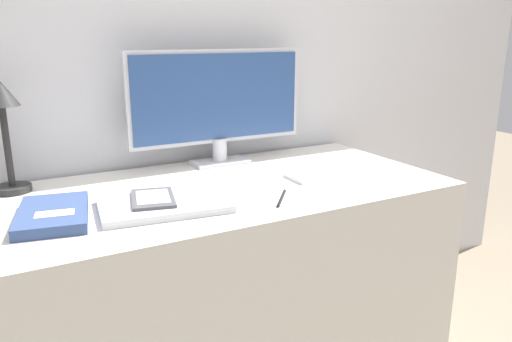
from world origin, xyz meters
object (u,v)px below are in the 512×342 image
object	(u,v)px
monitor	(218,102)
notebook	(53,214)
desk_lamp	(3,117)
pen	(282,198)
ereader	(153,198)
keyboard	(331,173)
laptop	(164,204)

from	to	relation	value
monitor	notebook	size ratio (longest dim) A/B	2.24
desk_lamp	pen	bearing A→B (deg)	-33.66
ereader	pen	distance (m)	0.37
desk_lamp	pen	xyz separation A→B (m)	(0.68, -0.45, -0.23)
keyboard	laptop	distance (m)	0.61
keyboard	laptop	size ratio (longest dim) A/B	0.83
keyboard	ereader	world-z (taller)	ereader
laptop	pen	xyz separation A→B (m)	(0.32, -0.09, -0.01)
laptop	notebook	bearing A→B (deg)	169.97
monitor	laptop	size ratio (longest dim) A/B	1.78
laptop	monitor	bearing A→B (deg)	47.82
monitor	desk_lamp	size ratio (longest dim) A/B	1.95
monitor	desk_lamp	world-z (taller)	monitor
keyboard	pen	distance (m)	0.32
ereader	pen	world-z (taller)	ereader
laptop	pen	distance (m)	0.34
notebook	pen	world-z (taller)	notebook
notebook	desk_lamp	bearing A→B (deg)	104.00
notebook	monitor	bearing A→B (deg)	27.63
monitor	pen	world-z (taller)	monitor
keyboard	ereader	size ratio (longest dim) A/B	1.59
ereader	laptop	bearing A→B (deg)	-40.59
ereader	desk_lamp	size ratio (longest dim) A/B	0.57
pen	desk_lamp	bearing A→B (deg)	146.34
ereader	pen	size ratio (longest dim) A/B	1.65
laptop	desk_lamp	xyz separation A→B (m)	(-0.36, 0.36, 0.22)
monitor	keyboard	size ratio (longest dim) A/B	2.15
desk_lamp	pen	size ratio (longest dim) A/B	2.89
notebook	ereader	bearing A→B (deg)	-6.46
ereader	notebook	bearing A→B (deg)	173.54
laptop	ereader	xyz separation A→B (m)	(-0.02, 0.02, 0.02)
keyboard	desk_lamp	bearing A→B (deg)	162.18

